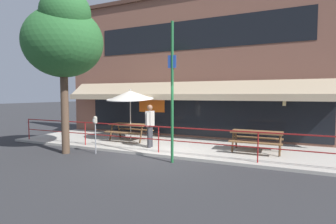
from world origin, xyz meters
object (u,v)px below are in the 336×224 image
object	(u,v)px
patio_umbrella_left	(130,95)
street_sign_pole	(172,91)
picnic_table_centre	(257,136)
street_tree_curbside	(63,38)
picnic_table_left	(129,127)
parking_meter_near	(95,123)
pedestrian_walking	(150,124)

from	to	relation	value
patio_umbrella_left	street_sign_pole	size ratio (longest dim) A/B	0.53
picnic_table_centre	patio_umbrella_left	world-z (taller)	patio_umbrella_left
street_sign_pole	street_tree_curbside	size ratio (longest dim) A/B	0.77
picnic_table_left	street_tree_curbside	distance (m)	4.71
patio_umbrella_left	parking_meter_near	world-z (taller)	patio_umbrella_left
picnic_table_centre	picnic_table_left	bearing A→B (deg)	178.74
parking_meter_near	street_tree_curbside	size ratio (longest dim) A/B	0.24
patio_umbrella_left	parking_meter_near	size ratio (longest dim) A/B	1.67
pedestrian_walking	street_sign_pole	size ratio (longest dim) A/B	0.38
picnic_table_centre	street_sign_pole	size ratio (longest dim) A/B	0.40
pedestrian_walking	street_sign_pole	world-z (taller)	street_sign_pole
patio_umbrella_left	street_tree_curbside	distance (m)	3.79
picnic_table_left	parking_meter_near	distance (m)	2.50
picnic_table_left	street_sign_pole	xyz separation A→B (m)	(3.22, -2.43, 1.62)
parking_meter_near	picnic_table_left	bearing A→B (deg)	92.22
picnic_table_left	parking_meter_near	bearing A→B (deg)	-87.78
picnic_table_left	pedestrian_walking	xyz separation A→B (m)	(1.60, -0.98, 0.35)
pedestrian_walking	parking_meter_near	size ratio (longest dim) A/B	1.20
picnic_table_centre	street_tree_curbside	xyz separation A→B (m)	(-6.48, -2.81, 3.57)
pedestrian_walking	patio_umbrella_left	bearing A→B (deg)	146.36
picnic_table_centre	street_sign_pole	bearing A→B (deg)	-135.82
pedestrian_walking	parking_meter_near	world-z (taller)	pedestrian_walking
pedestrian_walking	picnic_table_left	bearing A→B (deg)	148.61
street_sign_pole	street_tree_curbside	xyz separation A→B (m)	(-4.10, -0.51, 1.96)
street_sign_pole	picnic_table_centre	bearing A→B (deg)	44.18
picnic_table_centre	parking_meter_near	xyz separation A→B (m)	(-5.50, -2.34, 0.44)
street_sign_pole	patio_umbrella_left	bearing A→B (deg)	141.92
patio_umbrella_left	street_sign_pole	bearing A→B (deg)	-38.08
parking_meter_near	street_sign_pole	distance (m)	3.33
patio_umbrella_left	pedestrian_walking	distance (m)	2.23
street_tree_curbside	picnic_table_centre	bearing A→B (deg)	23.48
pedestrian_walking	parking_meter_near	distance (m)	2.12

